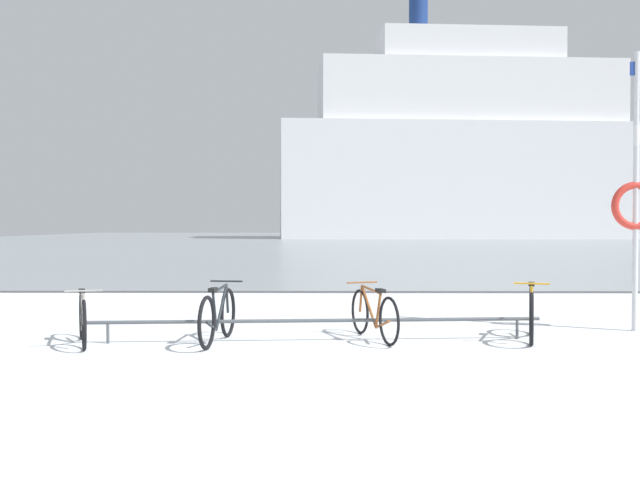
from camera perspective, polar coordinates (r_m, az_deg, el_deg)
ground at (r=60.65m, az=0.21°, el=-0.24°), size 80.00×132.00×0.08m
bike_rack at (r=9.82m, az=-0.29°, el=-6.46°), size 6.19×0.52×0.31m
bicycle_0 at (r=10.05m, az=-18.32°, el=-5.94°), size 0.67×1.51×0.76m
bicycle_1 at (r=9.76m, az=-8.10°, el=-5.98°), size 0.46×1.72×0.81m
bicycle_2 at (r=9.97m, az=4.28°, el=-5.89°), size 0.65×1.66×0.77m
bicycle_3 at (r=10.33m, az=16.42°, el=-5.58°), size 0.59×1.65×0.82m
rescue_post at (r=11.66m, az=23.77°, el=3.08°), size 0.72×0.11×4.14m
ferry_ship at (r=82.77m, az=12.02°, el=6.75°), size 44.48×14.83×28.27m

